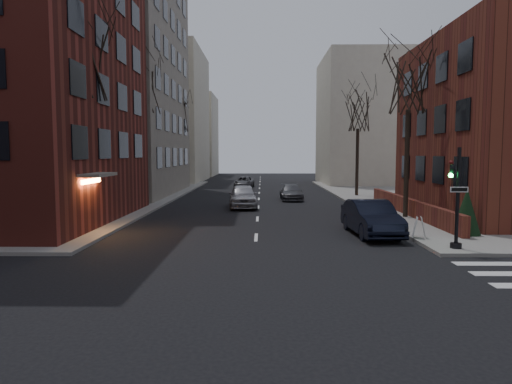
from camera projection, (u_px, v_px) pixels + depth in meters
ground at (248, 346)px, 9.30m from camera, size 160.00×160.00×0.00m
building_left_tan at (76, 44)px, 42.21m from camera, size 18.00×18.00×28.00m
low_wall_right at (408, 206)px, 28.05m from camera, size 0.35×16.00×1.00m
building_distant_la at (153, 117)px, 63.53m from camera, size 14.00×16.00×18.00m
building_distant_ra at (377, 121)px, 58.24m from camera, size 14.00×14.00×16.00m
building_distant_lb at (187, 136)px, 80.61m from camera, size 10.00×12.00×14.00m
traffic_signal at (456, 204)px, 18.00m from camera, size 0.76×0.44×4.00m
tree_left_a at (80, 61)px, 22.65m from camera, size 4.18×4.18×10.26m
tree_left_b at (143, 87)px, 34.56m from camera, size 4.40×4.40×10.80m
tree_left_c at (177, 115)px, 48.59m from camera, size 3.96×3.96×9.72m
tree_right_a at (409, 82)px, 26.44m from camera, size 3.96×3.96×9.72m
tree_right_b at (358, 112)px, 40.42m from camera, size 3.74×3.74×9.18m
streetlamp_near at (137, 149)px, 30.97m from camera, size 0.36×0.36×6.28m
streetlamp_far at (186, 150)px, 50.89m from camera, size 0.36×0.36×6.28m
parked_sedan at (371, 218)px, 21.73m from camera, size 2.10×5.20×1.68m
car_lane_silver at (243, 196)px, 32.93m from camera, size 2.28×5.04×1.68m
car_lane_gray at (291, 192)px, 38.28m from camera, size 1.87×4.46×1.29m
car_lane_far at (244, 182)px, 52.37m from camera, size 2.35×4.56×1.23m
sandwich_board at (419, 227)px, 20.37m from camera, size 0.54×0.67×0.94m
evergreen_shrub at (466, 211)px, 21.15m from camera, size 1.52×1.52×2.15m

